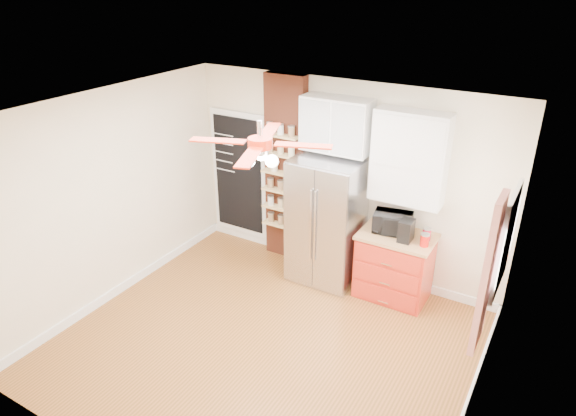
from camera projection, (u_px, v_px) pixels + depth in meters
The scene contains 21 objects.
floor at pixel (265, 344), 5.94m from camera, with size 4.50×4.50×0.00m, color #985626.
ceiling at pixel (259, 115), 4.79m from camera, with size 4.50×4.50×0.00m, color white.
wall_back at pixel (343, 180), 6.92m from camera, with size 4.50×0.02×2.70m, color beige.
wall_front at pixel (116, 355), 3.80m from camera, with size 4.50×0.02×2.70m, color beige.
wall_left at pixel (111, 198), 6.39m from camera, with size 0.02×4.00×2.70m, color beige.
wall_right at pixel (486, 307), 4.33m from camera, with size 0.02×4.00×2.70m, color beige.
chalkboard at pixel (239, 175), 7.78m from camera, with size 0.95×0.05×1.95m.
brick_pillar at pixel (286, 170), 7.25m from camera, with size 0.60×0.16×2.70m, color brown.
fridge at pixel (326, 221), 6.86m from camera, with size 0.90×0.70×1.75m, color silver.
upper_glass_cabinet at pixel (336, 125), 6.47m from camera, with size 0.90×0.35×0.70m, color white.
red_cabinet at pixel (394, 266), 6.63m from camera, with size 0.94×0.64×0.90m.
upper_shelf_unit at pixel (409, 158), 6.16m from camera, with size 0.90×0.30×1.15m, color white.
window at pixel (506, 241), 4.96m from camera, with size 0.04×0.75×1.05m, color white.
curtain at pixel (488, 275), 4.60m from camera, with size 0.06×0.40×1.55m, color red.
ceiling_fan at pixel (260, 144), 4.90m from camera, with size 1.40×1.40×0.44m.
toaster_oven at pixel (392, 223), 6.47m from camera, with size 0.47×0.32×0.26m, color black.
coffee_maker at pixel (406, 231), 6.26m from camera, with size 0.15×0.22×0.28m, color black.
canister_left at pixel (425, 240), 6.17m from camera, with size 0.10×0.10×0.15m, color red.
canister_right at pixel (427, 235), 6.30m from camera, with size 0.10×0.10×0.15m, color #B30921.
pantry_jar_oats at pixel (274, 166), 7.14m from camera, with size 0.10×0.10×0.14m, color beige.
pantry_jar_beans at pixel (291, 169), 7.02m from camera, with size 0.09×0.09×0.14m, color olive.
Camera 1 is at (2.61, -3.92, 3.95)m, focal length 32.00 mm.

